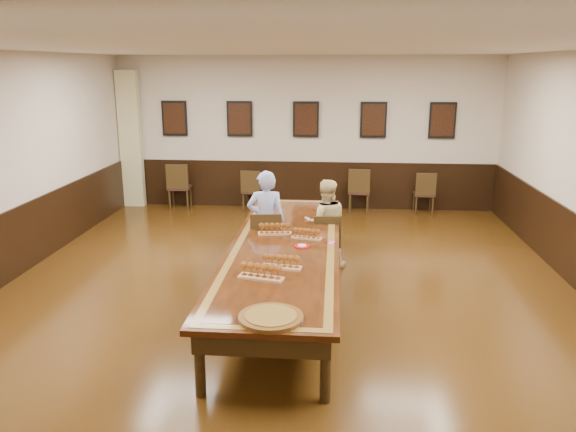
# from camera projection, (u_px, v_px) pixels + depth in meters

# --- Properties ---
(floor) EXTENTS (8.00, 10.00, 0.02)m
(floor) POSITION_uv_depth(u_px,v_px,m) (285.00, 299.00, 7.44)
(floor) COLOR black
(floor) RESTS_ON ground
(ceiling) EXTENTS (8.00, 10.00, 0.02)m
(ceiling) POSITION_uv_depth(u_px,v_px,m) (284.00, 46.00, 6.61)
(ceiling) COLOR white
(ceiling) RESTS_ON floor
(wall_back) EXTENTS (8.00, 0.02, 3.20)m
(wall_back) POSITION_uv_depth(u_px,v_px,m) (306.00, 133.00, 11.85)
(wall_back) COLOR beige
(wall_back) RESTS_ON floor
(wall_front) EXTENTS (8.00, 0.02, 3.20)m
(wall_front) POSITION_uv_depth(u_px,v_px,m) (170.00, 432.00, 2.21)
(wall_front) COLOR beige
(wall_front) RESTS_ON floor
(chair_man) EXTENTS (0.50, 0.54, 0.96)m
(chair_man) POSITION_uv_depth(u_px,v_px,m) (266.00, 242.00, 8.23)
(chair_man) COLOR black
(chair_man) RESTS_ON floor
(chair_woman) EXTENTS (0.46, 0.49, 0.87)m
(chair_woman) POSITION_uv_depth(u_px,v_px,m) (326.00, 241.00, 8.45)
(chair_woman) COLOR black
(chair_woman) RESTS_ON floor
(spare_chair_a) EXTENTS (0.50, 0.54, 0.99)m
(spare_chair_a) POSITION_uv_depth(u_px,v_px,m) (180.00, 186.00, 12.01)
(spare_chair_a) COLOR black
(spare_chair_a) RESTS_ON floor
(spare_chair_b) EXTENTS (0.46, 0.49, 0.87)m
(spare_chair_b) POSITION_uv_depth(u_px,v_px,m) (253.00, 190.00, 11.90)
(spare_chair_b) COLOR black
(spare_chair_b) RESTS_ON floor
(spare_chair_c) EXTENTS (0.49, 0.52, 0.94)m
(spare_chair_c) POSITION_uv_depth(u_px,v_px,m) (359.00, 190.00, 11.72)
(spare_chair_c) COLOR black
(spare_chair_c) RESTS_ON floor
(spare_chair_d) EXTENTS (0.41, 0.45, 0.88)m
(spare_chair_d) POSITION_uv_depth(u_px,v_px,m) (424.00, 192.00, 11.62)
(spare_chair_d) COLOR black
(spare_chair_d) RESTS_ON floor
(person_man) EXTENTS (0.60, 0.43, 1.53)m
(person_man) POSITION_uv_depth(u_px,v_px,m) (266.00, 222.00, 8.26)
(person_man) COLOR #5565D4
(person_man) RESTS_ON floor
(person_woman) EXTENTS (0.73, 0.60, 1.36)m
(person_woman) POSITION_uv_depth(u_px,v_px,m) (325.00, 224.00, 8.47)
(person_woman) COLOR beige
(person_woman) RESTS_ON floor
(pink_phone) EXTENTS (0.10, 0.15, 0.01)m
(pink_phone) POSITION_uv_depth(u_px,v_px,m) (331.00, 243.00, 7.30)
(pink_phone) COLOR #FE54B6
(pink_phone) RESTS_ON conference_table
(curtain) EXTENTS (0.45, 0.18, 2.90)m
(curtain) POSITION_uv_depth(u_px,v_px,m) (131.00, 140.00, 12.01)
(curtain) COLOR #C9C28A
(curtain) RESTS_ON floor
(wainscoting) EXTENTS (8.00, 10.00, 1.00)m
(wainscoting) POSITION_uv_depth(u_px,v_px,m) (285.00, 263.00, 7.31)
(wainscoting) COLOR black
(wainscoting) RESTS_ON floor
(conference_table) EXTENTS (1.40, 5.00, 0.76)m
(conference_table) POSITION_uv_depth(u_px,v_px,m) (285.00, 255.00, 7.28)
(conference_table) COLOR black
(conference_table) RESTS_ON floor
(posters) EXTENTS (6.14, 0.04, 0.74)m
(posters) POSITION_uv_depth(u_px,v_px,m) (306.00, 119.00, 11.70)
(posters) COLOR black
(posters) RESTS_ON wall_back
(flight_a) EXTENTS (0.47, 0.19, 0.17)m
(flight_a) POSITION_uv_depth(u_px,v_px,m) (275.00, 229.00, 7.65)
(flight_a) COLOR #B0754A
(flight_a) RESTS_ON conference_table
(flight_b) EXTENTS (0.43, 0.22, 0.15)m
(flight_b) POSITION_uv_depth(u_px,v_px,m) (307.00, 234.00, 7.46)
(flight_b) COLOR #B0754A
(flight_b) RESTS_ON conference_table
(flight_c) EXTENTS (0.48, 0.20, 0.17)m
(flight_c) POSITION_uv_depth(u_px,v_px,m) (281.00, 262.00, 6.37)
(flight_c) COLOR #B0754A
(flight_c) RESTS_ON conference_table
(flight_d) EXTENTS (0.52, 0.26, 0.19)m
(flight_d) POSITION_uv_depth(u_px,v_px,m) (261.00, 272.00, 6.05)
(flight_d) COLOR #B0754A
(flight_d) RESTS_ON conference_table
(red_plate_grp) EXTENTS (0.21, 0.21, 0.03)m
(red_plate_grp) POSITION_uv_depth(u_px,v_px,m) (302.00, 246.00, 7.15)
(red_plate_grp) COLOR red
(red_plate_grp) RESTS_ON conference_table
(carved_platter) EXTENTS (0.63, 0.63, 0.05)m
(carved_platter) POSITION_uv_depth(u_px,v_px,m) (271.00, 317.00, 5.11)
(carved_platter) COLOR #4F2C0F
(carved_platter) RESTS_ON conference_table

